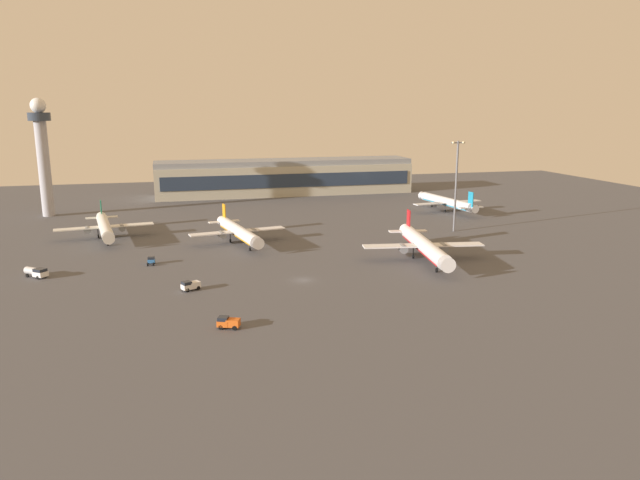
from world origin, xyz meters
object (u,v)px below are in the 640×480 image
object	(u,v)px
control_tower	(42,149)
airplane_taxiway_distant	(105,227)
airplane_far_stand	(447,202)
apron_light_central	(456,181)
fuel_truck	(36,272)
airplane_near_gate	(238,231)
baggage_tractor	(190,285)
maintenance_van	(228,322)
airplane_terminal_side	(424,245)
pushback_tug	(151,260)

from	to	relation	value
control_tower	airplane_taxiway_distant	size ratio (longest dim) A/B	1.14
airplane_far_stand	apron_light_central	world-z (taller)	apron_light_central
fuel_truck	apron_light_central	bearing A→B (deg)	142.05
airplane_near_gate	baggage_tractor	xyz separation A→B (m)	(-16.25, -45.41, -2.53)
control_tower	maintenance_van	xyz separation A→B (m)	(54.38, -135.93, -24.07)
airplane_terminal_side	baggage_tractor	world-z (taller)	airplane_terminal_side
airplane_taxiway_distant	fuel_truck	xyz separation A→B (m)	(-12.18, -42.51, -2.39)
airplane_taxiway_distant	fuel_truck	world-z (taller)	airplane_taxiway_distant
airplane_near_gate	pushback_tug	world-z (taller)	airplane_near_gate
airplane_near_gate	airplane_far_stand	size ratio (longest dim) A/B	1.00
fuel_truck	baggage_tractor	bearing A→B (deg)	101.40
airplane_taxiway_distant	maintenance_van	xyz separation A→B (m)	(29.73, -88.65, -2.57)
control_tower	apron_light_central	size ratio (longest dim) A/B	1.47
airplane_near_gate	fuel_truck	xyz separation A→B (m)	(-52.29, -25.26, -2.34)
airplane_taxiway_distant	airplane_far_stand	bearing A→B (deg)	-179.98
airplane_terminal_side	apron_light_central	size ratio (longest dim) A/B	1.42
control_tower	airplane_near_gate	bearing A→B (deg)	-44.90
airplane_terminal_side	apron_light_central	bearing A→B (deg)	-119.46
fuel_truck	apron_light_central	distance (m)	127.84
airplane_taxiway_distant	maintenance_van	bearing A→B (deg)	100.10
maintenance_van	pushback_tug	bearing A→B (deg)	37.84
pushback_tug	baggage_tractor	bearing A→B (deg)	-65.01
control_tower	airplane_taxiway_distant	world-z (taller)	control_tower
airplane_terminal_side	airplane_far_stand	size ratio (longest dim) A/B	1.11
pushback_tug	fuel_truck	world-z (taller)	fuel_truck
fuel_truck	baggage_tractor	distance (m)	41.29
apron_light_central	pushback_tug	bearing A→B (deg)	-168.73
airplane_terminal_side	airplane_near_gate	size ratio (longest dim) A/B	1.12
airplane_terminal_side	fuel_truck	size ratio (longest dim) A/B	6.90
pushback_tug	airplane_taxiway_distant	bearing A→B (deg)	117.50
airplane_far_stand	fuel_truck	world-z (taller)	airplane_far_stand
maintenance_van	airplane_near_gate	bearing A→B (deg)	13.47
airplane_terminal_side	airplane_taxiway_distant	distance (m)	100.02
airplane_near_gate	baggage_tractor	bearing A→B (deg)	60.12
airplane_far_stand	fuel_truck	distance (m)	152.57
airplane_far_stand	baggage_tractor	size ratio (longest dim) A/B	8.33
airplane_terminal_side	pushback_tug	xyz separation A→B (m)	(-71.58, 13.72, -3.06)
airplane_terminal_side	pushback_tug	world-z (taller)	airplane_terminal_side
airplane_terminal_side	airplane_far_stand	bearing A→B (deg)	-112.10
airplane_far_stand	pushback_tug	size ratio (longest dim) A/B	11.78
control_tower	apron_light_central	xyz separation A→B (m)	(136.85, -64.63, -8.37)
airplane_terminal_side	airplane_near_gate	bearing A→B (deg)	-27.19
airplane_near_gate	apron_light_central	xyz separation A→B (m)	(72.09, -0.10, 13.17)
airplane_far_stand	pushback_tug	world-z (taller)	airplane_far_stand
airplane_near_gate	pushback_tug	xyz separation A→B (m)	(-25.35, -19.51, -2.64)
control_tower	airplane_taxiway_distant	distance (m)	57.49
fuel_truck	apron_light_central	world-z (taller)	apron_light_central
control_tower	maintenance_van	distance (m)	148.36
apron_light_central	fuel_truck	bearing A→B (deg)	-168.56
control_tower	airplane_near_gate	xyz separation A→B (m)	(64.76, -64.53, -21.54)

